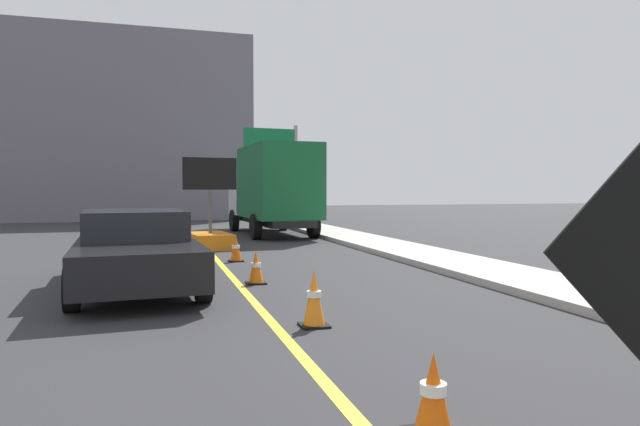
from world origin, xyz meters
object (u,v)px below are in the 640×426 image
object	(u,v)px
box_truck	(273,188)
traffic_cone_far_lane	(256,268)
highway_guide_sign	(281,156)
traffic_cone_curbside	(236,249)
arrow_board_trailer	(210,232)
pickup_car	(136,249)
traffic_cone_near_sign	(433,395)
traffic_cone_mid_lane	(314,298)

from	to	relation	value
box_truck	traffic_cone_far_lane	xyz separation A→B (m)	(-2.57, -10.85, -1.52)
highway_guide_sign	traffic_cone_far_lane	distance (m)	18.06
box_truck	traffic_cone_curbside	xyz separation A→B (m)	(-2.48, -7.53, -1.51)
highway_guide_sign	arrow_board_trailer	bearing A→B (deg)	-113.01
pickup_car	traffic_cone_curbside	bearing A→B (deg)	54.71
highway_guide_sign	traffic_cone_curbside	distance (m)	14.89
traffic_cone_far_lane	traffic_cone_curbside	distance (m)	3.33
arrow_board_trailer	traffic_cone_curbside	xyz separation A→B (m)	(0.31, -3.23, -0.17)
highway_guide_sign	traffic_cone_far_lane	size ratio (longest dim) A/B	8.11
highway_guide_sign	traffic_cone_near_sign	xyz separation A→B (m)	(-4.24, -23.98, -3.12)
highway_guide_sign	traffic_cone_far_lane	xyz separation A→B (m)	(-4.32, -17.25, -3.12)
arrow_board_trailer	box_truck	size ratio (longest dim) A/B	0.40
box_truck	traffic_cone_mid_lane	size ratio (longest dim) A/B	9.05
pickup_car	arrow_board_trailer	bearing A→B (deg)	73.30
highway_guide_sign	traffic_cone_curbside	world-z (taller)	highway_guide_sign
highway_guide_sign	box_truck	bearing A→B (deg)	-105.34
pickup_car	traffic_cone_curbside	distance (m)	3.86
arrow_board_trailer	traffic_cone_far_lane	distance (m)	6.56
traffic_cone_mid_lane	traffic_cone_curbside	size ratio (longest dim) A/B	1.17
traffic_cone_near_sign	highway_guide_sign	bearing A→B (deg)	79.98
highway_guide_sign	traffic_cone_mid_lane	xyz separation A→B (m)	(-4.17, -20.67, -3.06)
box_truck	highway_guide_sign	world-z (taller)	highway_guide_sign
highway_guide_sign	traffic_cone_mid_lane	size ratio (longest dim) A/B	6.76
traffic_cone_near_sign	traffic_cone_far_lane	distance (m)	6.73
highway_guide_sign	traffic_cone_far_lane	world-z (taller)	highway_guide_sign
box_truck	traffic_cone_curbside	size ratio (longest dim) A/B	10.61
box_truck	highway_guide_sign	bearing A→B (deg)	74.66
arrow_board_trailer	box_truck	world-z (taller)	box_truck
arrow_board_trailer	highway_guide_sign	bearing A→B (deg)	66.99
highway_guide_sign	traffic_cone_near_sign	world-z (taller)	highway_guide_sign
pickup_car	traffic_cone_mid_lane	bearing A→B (deg)	-57.75
traffic_cone_near_sign	traffic_cone_far_lane	xyz separation A→B (m)	(-0.09, 6.73, 0.00)
traffic_cone_near_sign	traffic_cone_curbside	xyz separation A→B (m)	(0.00, 10.05, 0.01)
arrow_board_trailer	traffic_cone_curbside	bearing A→B (deg)	-84.52
arrow_board_trailer	box_truck	distance (m)	5.29
traffic_cone_mid_lane	traffic_cone_far_lane	xyz separation A→B (m)	(-0.15, 3.42, -0.06)
box_truck	traffic_cone_curbside	bearing A→B (deg)	-108.22
box_truck	traffic_cone_mid_lane	world-z (taller)	box_truck
box_truck	traffic_cone_curbside	distance (m)	8.07
traffic_cone_curbside	traffic_cone_mid_lane	bearing A→B (deg)	-89.49
box_truck	pickup_car	size ratio (longest dim) A/B	1.28
pickup_car	traffic_cone_near_sign	world-z (taller)	pickup_car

